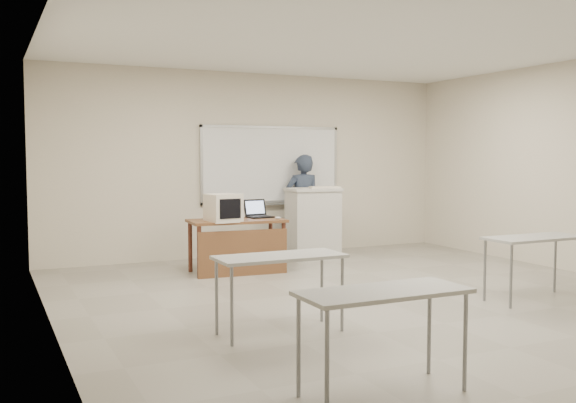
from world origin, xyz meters
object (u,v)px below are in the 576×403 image
crt_monitor (223,208)px  keyboard (325,187)px  whiteboard (272,166)px  laptop (258,213)px  podium (313,223)px  instructor_desk (240,236)px  mouse (278,218)px  presenter (302,204)px

crt_monitor → keyboard: bearing=11.1°
whiteboard → laptop: whiteboard is taller
whiteboard → podium: bearing=-63.6°
whiteboard → crt_monitor: 2.12m
laptop → keyboard: keyboard is taller
instructor_desk → laptop: bearing=37.8°
laptop → instructor_desk: bearing=-151.9°
laptop → crt_monitor: bearing=-162.2°
instructor_desk → crt_monitor: bearing=-172.7°
laptop → whiteboard: bearing=52.7°
crt_monitor → instructor_desk: bearing=-3.0°
mouse → presenter: (1.08, 1.38, 0.07)m
crt_monitor → laptop: bearing=17.1°
instructor_desk → laptop: 0.56m
whiteboard → laptop: (-0.75, -1.21, -0.67)m
podium → presenter: bearing=83.6°
instructor_desk → keyboard: keyboard is taller
podium → keyboard: keyboard is taller
podium → mouse: 1.28m
instructor_desk → laptop: (0.40, 0.27, 0.28)m
podium → laptop: size_ratio=3.24×
laptop → presenter: (1.23, 1.02, 0.02)m
crt_monitor → presenter: size_ratio=0.28×
whiteboard → crt_monitor: size_ratio=5.39×
whiteboard → instructor_desk: bearing=-127.8°
podium → laptop: 1.24m
whiteboard → podium: 1.25m
whiteboard → podium: whiteboard is taller
laptop → presenter: presenter is taller
whiteboard → presenter: size_ratio=1.49×
whiteboard → mouse: bearing=-110.8°
crt_monitor → presenter: bearing=28.4°
whiteboard → presenter: 0.83m
podium → crt_monitor: 1.96m
keyboard → presenter: 0.77m
whiteboard → mouse: whiteboard is taller
podium → crt_monitor: podium is taller
instructor_desk → mouse: mouse is taller
keyboard → crt_monitor: bearing=-153.6°
podium → laptop: (-1.13, -0.44, 0.24)m
crt_monitor → whiteboard: bearing=40.5°
crt_monitor → keyboard: 2.03m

